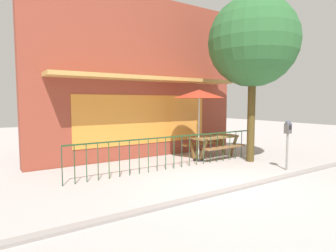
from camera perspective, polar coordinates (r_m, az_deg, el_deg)
ground at (r=7.06m, az=11.77°, el=-11.40°), size 40.00×40.00×0.00m
pub_storefront at (r=10.20m, az=-5.17°, el=9.50°), size 7.90×1.40×5.62m
patio_fence_front at (r=8.42m, az=2.01°, el=-4.03°), size 6.66×0.04×0.97m
picnic_table_left at (r=10.13m, az=9.12°, el=-2.87°), size 1.86×1.44×0.79m
patio_umbrella at (r=9.43m, az=6.28°, el=6.30°), size 1.72×1.72×2.37m
parking_meter_near at (r=8.80m, az=22.96°, el=-1.11°), size 0.18×0.17×1.43m
street_tree at (r=9.86m, az=16.74°, el=15.84°), size 2.88×2.88×5.33m
curb_edge at (r=6.80m, az=14.25°, el=-12.11°), size 11.06×0.20×0.11m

